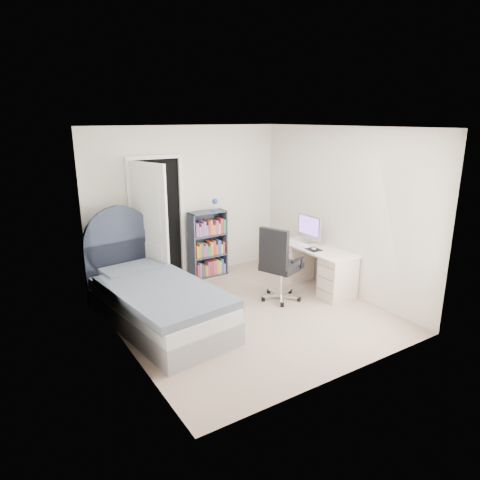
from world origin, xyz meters
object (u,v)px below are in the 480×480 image
nightstand (126,276)px  floor_lamp (149,254)px  office_chair (278,261)px  desk (316,266)px  bookcase (208,246)px  bed (155,299)px

nightstand → floor_lamp: floor_lamp is taller
floor_lamp → office_chair: bearing=-47.6°
nightstand → floor_lamp: (0.45, 0.20, 0.22)m
desk → office_chair: (-0.83, -0.11, 0.26)m
floor_lamp → bookcase: (1.04, -0.03, -0.04)m
bed → nightstand: 0.99m
bed → desk: (2.59, -0.23, 0.05)m
desk → office_chair: 0.88m
nightstand → desk: size_ratio=0.39×
floor_lamp → bookcase: size_ratio=1.04×
desk → bed: bearing=175.0°
bed → floor_lamp: bearing=72.3°
office_chair → desk: bearing=7.5°
nightstand → bookcase: size_ratio=0.40×
floor_lamp → office_chair: (1.39, -1.52, 0.06)m
floor_lamp → desk: 2.63m
bed → nightstand: bed is taller
bookcase → office_chair: (0.34, -1.49, 0.10)m
floor_lamp → nightstand: bearing=-156.5°
desk → office_chair: size_ratio=1.20×
nightstand → office_chair: bearing=-35.7°
bed → bookcase: 1.84m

